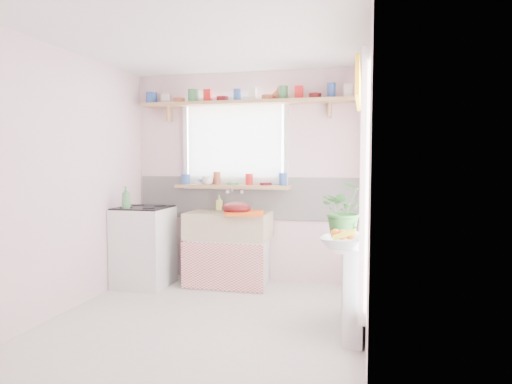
# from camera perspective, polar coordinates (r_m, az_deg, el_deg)

# --- Properties ---
(room) EXTENTS (3.20, 3.20, 3.20)m
(room) POSITION_cam_1_polar(r_m,az_deg,el_deg) (4.63, 4.59, 2.98)
(room) COLOR beige
(room) RESTS_ON ground
(sink_unit) EXTENTS (0.95, 0.65, 1.11)m
(sink_unit) POSITION_cam_1_polar(r_m,az_deg,el_deg) (5.34, -3.44, -7.02)
(sink_unit) COLOR white
(sink_unit) RESTS_ON ground
(cooker) EXTENTS (0.58, 0.58, 0.93)m
(cooker) POSITION_cam_1_polar(r_m,az_deg,el_deg) (5.46, -13.84, -6.57)
(cooker) COLOR white
(cooker) RESTS_ON ground
(radiator_ledge) EXTENTS (0.22, 0.95, 0.78)m
(radiator_ledge) POSITION_cam_1_polar(r_m,az_deg,el_deg) (4.06, 12.14, -11.15)
(radiator_ledge) COLOR white
(radiator_ledge) RESTS_ON ground
(windowsill) EXTENTS (1.40, 0.22, 0.04)m
(windowsill) POSITION_cam_1_polar(r_m,az_deg,el_deg) (5.43, -2.90, 0.70)
(windowsill) COLOR tan
(windowsill) RESTS_ON room
(pine_shelf) EXTENTS (2.52, 0.24, 0.04)m
(pine_shelf) POSITION_cam_1_polar(r_m,az_deg,el_deg) (5.41, -1.41, 11.10)
(pine_shelf) COLOR tan
(pine_shelf) RESTS_ON room
(shelf_crockery) EXTENTS (2.47, 0.11, 0.12)m
(shelf_crockery) POSITION_cam_1_polar(r_m,az_deg,el_deg) (5.42, -1.41, 11.88)
(shelf_crockery) COLOR #3359A5
(shelf_crockery) RESTS_ON pine_shelf
(sill_crockery) EXTENTS (1.35, 0.11, 0.12)m
(sill_crockery) POSITION_cam_1_polar(r_m,az_deg,el_deg) (5.43, -3.08, 1.49)
(sill_crockery) COLOR #3359A5
(sill_crockery) RESTS_ON windowsill
(dish_tray) EXTENTS (0.46, 0.38, 0.04)m
(dish_tray) POSITION_cam_1_polar(r_m,az_deg,el_deg) (5.02, -1.43, -2.65)
(dish_tray) COLOR #FE5F16
(dish_tray) RESTS_ON sink_unit
(colander) EXTENTS (0.38, 0.38, 0.15)m
(colander) POSITION_cam_1_polar(r_m,az_deg,el_deg) (5.04, -2.48, -2.03)
(colander) COLOR #5F1013
(colander) RESTS_ON sink_unit
(jade_plant) EXTENTS (0.51, 0.47, 0.49)m
(jade_plant) POSITION_cam_1_polar(r_m,az_deg,el_deg) (4.08, 11.07, -2.18)
(jade_plant) COLOR #306729
(jade_plant) RESTS_ON radiator_ledge
(fruit_bowl) EXTENTS (0.36, 0.36, 0.08)m
(fruit_bowl) POSITION_cam_1_polar(r_m,az_deg,el_deg) (3.60, 10.69, -6.22)
(fruit_bowl) COLOR silver
(fruit_bowl) RESTS_ON radiator_ledge
(herb_pot) EXTENTS (0.12, 0.10, 0.19)m
(herb_pot) POSITION_cam_1_polar(r_m,az_deg,el_deg) (4.01, 11.90, -4.45)
(herb_pot) COLOR #2F6C2B
(herb_pot) RESTS_ON radiator_ledge
(soap_bottle_sink) EXTENTS (0.10, 0.10, 0.18)m
(soap_bottle_sink) POSITION_cam_1_polar(r_m,az_deg,el_deg) (5.51, -4.61, -1.34)
(soap_bottle_sink) COLOR #CBD35D
(soap_bottle_sink) RESTS_ON sink_unit
(sill_cup) EXTENTS (0.16, 0.16, 0.10)m
(sill_cup) POSITION_cam_1_polar(r_m,az_deg,el_deg) (5.46, -6.08, 1.44)
(sill_cup) COLOR white
(sill_cup) RESTS_ON windowsill
(sill_bowl) EXTENTS (0.26, 0.26, 0.06)m
(sill_bowl) POSITION_cam_1_polar(r_m,az_deg,el_deg) (5.59, -6.22, 1.30)
(sill_bowl) COLOR #3754B3
(sill_bowl) RESTS_ON windowsill
(shelf_vase) EXTENTS (0.18, 0.18, 0.15)m
(shelf_vase) POSITION_cam_1_polar(r_m,az_deg,el_deg) (5.40, 2.76, 12.14)
(shelf_vase) COLOR #AC5335
(shelf_vase) RESTS_ON pine_shelf
(cooker_bottle) EXTENTS (0.11, 0.11, 0.25)m
(cooker_bottle) POSITION_cam_1_polar(r_m,az_deg,el_deg) (5.24, -15.94, -0.67)
(cooker_bottle) COLOR #468D50
(cooker_bottle) RESTS_ON cooker
(fruit) EXTENTS (0.20, 0.14, 0.10)m
(fruit) POSITION_cam_1_polar(r_m,az_deg,el_deg) (3.60, 10.80, -5.22)
(fruit) COLOR orange
(fruit) RESTS_ON fruit_bowl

